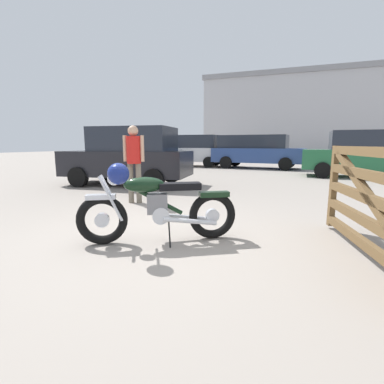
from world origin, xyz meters
The scene contains 10 objects.
ground_plane centered at (0.00, 0.00, 0.00)m, with size 80.00×80.00×0.00m, color gray.
vintage_motorcycle centered at (-0.01, -0.10, 0.49)m, with size 1.86×1.18×1.07m.
bystander centered at (-1.62, 2.01, 1.02)m, with size 0.45×0.30×1.66m.
blue_hatchback_right centered at (-3.25, 4.37, 0.92)m, with size 4.07×2.18×1.78m.
dark_sedan_left centered at (-6.36, 10.29, 0.84)m, with size 4.24×2.00×1.67m.
red_hatchback_near centered at (-4.02, 12.37, 0.92)m, with size 3.94×1.91×1.78m.
pale_sedan_back centered at (3.87, 9.26, 0.92)m, with size 3.92×1.87×1.78m.
silver_sedan_mid centered at (-0.43, 12.17, 0.94)m, with size 4.81×2.22×1.74m.
white_estate_far centered at (-7.82, 14.28, 0.84)m, with size 4.45×2.53×1.67m.
industrial_building centered at (2.15, 33.17, 4.22)m, with size 21.16×13.53×8.41m.
Camera 1 is at (1.69, -3.29, 1.27)m, focal length 26.59 mm.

